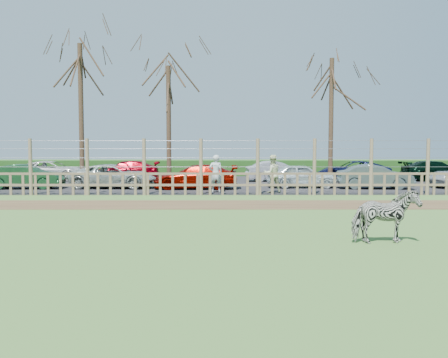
{
  "coord_description": "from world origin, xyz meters",
  "views": [
    {
      "loc": [
        0.96,
        -13.92,
        2.25
      ],
      "look_at": [
        1.0,
        2.5,
        1.1
      ],
      "focal_mm": 40.0,
      "sensor_mm": 36.0,
      "label": 1
    }
  ],
  "objects_px": {
    "tree_left": "(80,80)",
    "car_13": "(436,171)",
    "zebra": "(385,216)",
    "car_1": "(25,177)",
    "visitor_b": "(272,174)",
    "car_4": "(302,176)",
    "car_3": "(196,177)",
    "car_11": "(276,171)",
    "car_5": "(375,177)",
    "tree_mid": "(169,96)",
    "car_2": "(114,176)",
    "car_9": "(125,171)",
    "car_8": "(52,171)",
    "crow": "(398,208)",
    "tree_right": "(331,90)",
    "car_12": "(353,171)"
  },
  "relations": [
    {
      "from": "tree_left",
      "to": "car_13",
      "type": "height_order",
      "value": "tree_left"
    },
    {
      "from": "zebra",
      "to": "car_1",
      "type": "xyz_separation_m",
      "value": [
        -13.48,
        13.55,
        0.02
      ]
    },
    {
      "from": "zebra",
      "to": "visitor_b",
      "type": "relative_size",
      "value": 0.85
    },
    {
      "from": "car_1",
      "to": "car_4",
      "type": "distance_m",
      "value": 13.85
    },
    {
      "from": "tree_left",
      "to": "car_3",
      "type": "bearing_deg",
      "value": -16.79
    },
    {
      "from": "tree_left",
      "to": "car_11",
      "type": "xyz_separation_m",
      "value": [
        10.67,
        3.31,
        -4.98
      ]
    },
    {
      "from": "tree_left",
      "to": "car_11",
      "type": "distance_m",
      "value": 12.23
    },
    {
      "from": "car_3",
      "to": "visitor_b",
      "type": "bearing_deg",
      "value": 61.78
    },
    {
      "from": "car_5",
      "to": "car_11",
      "type": "height_order",
      "value": "same"
    },
    {
      "from": "car_4",
      "to": "car_11",
      "type": "xyz_separation_m",
      "value": [
        -0.82,
        4.43,
        0.0
      ]
    },
    {
      "from": "car_13",
      "to": "car_1",
      "type": "bearing_deg",
      "value": 100.11
    },
    {
      "from": "car_5",
      "to": "car_11",
      "type": "relative_size",
      "value": 1.0
    },
    {
      "from": "car_13",
      "to": "car_11",
      "type": "bearing_deg",
      "value": 88.89
    },
    {
      "from": "tree_left",
      "to": "car_1",
      "type": "relative_size",
      "value": 2.16
    },
    {
      "from": "tree_mid",
      "to": "car_2",
      "type": "distance_m",
      "value": 5.45
    },
    {
      "from": "car_3",
      "to": "car_9",
      "type": "relative_size",
      "value": 1.0
    },
    {
      "from": "tree_mid",
      "to": "car_9",
      "type": "xyz_separation_m",
      "value": [
        -2.94,
        2.67,
        -4.23
      ]
    },
    {
      "from": "tree_mid",
      "to": "car_3",
      "type": "distance_m",
      "value": 5.35
    },
    {
      "from": "car_2",
      "to": "car_9",
      "type": "distance_m",
      "value": 4.99
    },
    {
      "from": "car_8",
      "to": "car_11",
      "type": "height_order",
      "value": "same"
    },
    {
      "from": "tree_left",
      "to": "zebra",
      "type": "distance_m",
      "value": 19.53
    },
    {
      "from": "crow",
      "to": "car_4",
      "type": "bearing_deg",
      "value": 101.9
    },
    {
      "from": "tree_right",
      "to": "tree_mid",
      "type": "bearing_deg",
      "value": -176.82
    },
    {
      "from": "car_5",
      "to": "car_11",
      "type": "distance_m",
      "value": 6.67
    },
    {
      "from": "car_9",
      "to": "car_11",
      "type": "distance_m",
      "value": 9.12
    },
    {
      "from": "zebra",
      "to": "car_8",
      "type": "bearing_deg",
      "value": 27.9
    },
    {
      "from": "car_8",
      "to": "car_9",
      "type": "height_order",
      "value": "same"
    },
    {
      "from": "car_13",
      "to": "zebra",
      "type": "bearing_deg",
      "value": 150.82
    },
    {
      "from": "tree_right",
      "to": "car_1",
      "type": "distance_m",
      "value": 16.81
    },
    {
      "from": "car_8",
      "to": "car_9",
      "type": "distance_m",
      "value": 4.45
    },
    {
      "from": "visitor_b",
      "to": "car_1",
      "type": "xyz_separation_m",
      "value": [
        -12.06,
        2.09,
        -0.26
      ]
    },
    {
      "from": "car_4",
      "to": "tree_right",
      "type": "bearing_deg",
      "value": -38.76
    },
    {
      "from": "car_11",
      "to": "crow",
      "type": "bearing_deg",
      "value": -174.34
    },
    {
      "from": "car_8",
      "to": "car_11",
      "type": "distance_m",
      "value": 13.57
    },
    {
      "from": "car_11",
      "to": "car_2",
      "type": "bearing_deg",
      "value": 112.13
    },
    {
      "from": "tree_right",
      "to": "car_4",
      "type": "xyz_separation_m",
      "value": [
        -2.01,
        -2.62,
        -4.6
      ]
    },
    {
      "from": "tree_right",
      "to": "visitor_b",
      "type": "relative_size",
      "value": 4.26
    },
    {
      "from": "car_3",
      "to": "car_5",
      "type": "xyz_separation_m",
      "value": [
        8.92,
        0.11,
        0.0
      ]
    },
    {
      "from": "car_5",
      "to": "car_12",
      "type": "height_order",
      "value": "same"
    },
    {
      "from": "tree_mid",
      "to": "tree_right",
      "type": "relative_size",
      "value": 0.93
    },
    {
      "from": "tree_mid",
      "to": "car_11",
      "type": "bearing_deg",
      "value": 20.52
    },
    {
      "from": "car_12",
      "to": "car_9",
      "type": "bearing_deg",
      "value": -84.47
    },
    {
      "from": "car_1",
      "to": "car_8",
      "type": "relative_size",
      "value": 0.84
    },
    {
      "from": "crow",
      "to": "zebra",
      "type": "bearing_deg",
      "value": -112.24
    },
    {
      "from": "car_2",
      "to": "car_11",
      "type": "distance_m",
      "value": 9.87
    },
    {
      "from": "car_2",
      "to": "car_4",
      "type": "xyz_separation_m",
      "value": [
        9.54,
        0.19,
        0.0
      ]
    },
    {
      "from": "visitor_b",
      "to": "crow",
      "type": "relative_size",
      "value": 6.57
    },
    {
      "from": "tree_left",
      "to": "car_4",
      "type": "relative_size",
      "value": 2.24
    },
    {
      "from": "car_4",
      "to": "car_9",
      "type": "height_order",
      "value": "same"
    },
    {
      "from": "tree_left",
      "to": "car_9",
      "type": "height_order",
      "value": "tree_left"
    }
  ]
}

